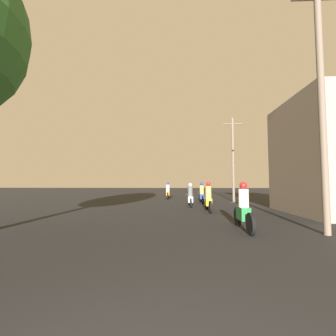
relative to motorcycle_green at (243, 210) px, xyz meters
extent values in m
cylinder|color=black|center=(0.00, 0.75, -0.31)|extent=(0.10, 0.67, 0.67)
cylinder|color=black|center=(0.00, -0.71, -0.31)|extent=(0.10, 0.67, 0.67)
cube|color=#1E6B33|center=(0.00, 0.02, -0.10)|extent=(0.30, 0.70, 0.42)
cylinder|color=black|center=(0.00, 0.50, 0.21)|extent=(0.60, 0.04, 0.04)
cylinder|color=silver|center=(0.00, -0.05, 0.41)|extent=(0.32, 0.32, 0.59)
sphere|color=#A51919|center=(0.00, -0.05, 0.82)|extent=(0.24, 0.24, 0.24)
cylinder|color=black|center=(-0.51, 5.44, -0.32)|extent=(0.10, 0.63, 0.63)
cylinder|color=black|center=(-0.51, 3.97, -0.32)|extent=(0.10, 0.63, 0.63)
cube|color=gold|center=(-0.51, 4.70, -0.13)|extent=(0.30, 0.74, 0.38)
cylinder|color=black|center=(-0.51, 5.18, 0.16)|extent=(0.60, 0.04, 0.04)
cylinder|color=#B28E47|center=(-0.51, 4.63, 0.39)|extent=(0.32, 0.32, 0.66)
sphere|color=#A51919|center=(-0.51, 4.63, 0.83)|extent=(0.24, 0.24, 0.24)
cylinder|color=black|center=(-1.34, 7.81, -0.36)|extent=(0.10, 0.57, 0.57)
cylinder|color=black|center=(-1.34, 6.53, -0.36)|extent=(0.10, 0.57, 0.57)
cube|color=silver|center=(-1.34, 7.17, -0.18)|extent=(0.30, 0.93, 0.36)
cylinder|color=black|center=(-1.34, 7.58, 0.10)|extent=(0.60, 0.04, 0.04)
cylinder|color=#4C514C|center=(-1.34, 7.07, 0.31)|extent=(0.32, 0.32, 0.62)
sphere|color=silver|center=(-1.34, 7.07, 0.74)|extent=(0.24, 0.24, 0.24)
cylinder|color=black|center=(-0.35, 10.33, -0.33)|extent=(0.10, 0.62, 0.62)
cylinder|color=black|center=(-0.35, 9.00, -0.33)|extent=(0.10, 0.62, 0.62)
cube|color=#1E389E|center=(-0.35, 9.67, -0.15)|extent=(0.30, 0.93, 0.37)
cylinder|color=black|center=(-0.35, 10.10, 0.14)|extent=(0.60, 0.04, 0.04)
cylinder|color=#B28E47|center=(-0.35, 9.57, 0.36)|extent=(0.32, 0.32, 0.64)
sphere|color=navy|center=(-0.35, 9.57, 0.80)|extent=(0.24, 0.24, 0.24)
cylinder|color=black|center=(-3.09, 14.29, -0.32)|extent=(0.10, 0.64, 0.64)
cylinder|color=black|center=(-3.09, 12.88, -0.32)|extent=(0.10, 0.64, 0.64)
cube|color=orange|center=(-3.09, 13.59, -0.11)|extent=(0.30, 0.70, 0.42)
cylinder|color=black|center=(-3.09, 14.05, 0.19)|extent=(0.60, 0.04, 0.04)
cylinder|color=silver|center=(-3.09, 13.52, 0.38)|extent=(0.32, 0.32, 0.58)
sphere|color=navy|center=(-3.09, 13.52, 0.80)|extent=(0.24, 0.24, 0.24)
cylinder|color=#6B5B4C|center=(2.29, -0.55, 3.29)|extent=(0.20, 0.20, 7.87)
cylinder|color=#6B5B4C|center=(2.35, 10.89, 2.78)|extent=(0.20, 0.20, 6.84)
cylinder|color=#6B5B4C|center=(2.35, 10.89, 5.69)|extent=(1.60, 0.10, 0.10)
camera|label=1|loc=(-2.13, -7.51, 0.93)|focal=24.00mm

